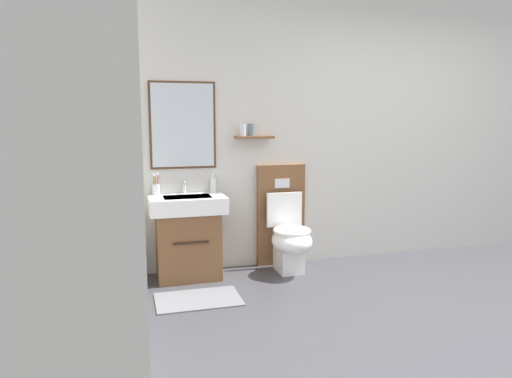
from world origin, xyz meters
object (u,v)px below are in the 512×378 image
Objects in this scene: vanity_sink_left at (188,234)px; toothbrush_cup at (156,188)px; toilet at (286,231)px; soap_dispenser at (213,185)px.

vanity_sink_left is 3.63× the size of toothbrush_cup.
vanity_sink_left is at bearing 179.18° from toilet.
soap_dispenser is (0.53, 0.01, 0.01)m from toothbrush_cup.
toilet reaches higher than toothbrush_cup.
toothbrush_cup is at bearing -178.95° from soap_dispenser.
vanity_sink_left is 0.53m from soap_dispenser.
toothbrush_cup is (-1.20, 0.16, 0.44)m from toilet.
toilet is 0.83m from soap_dispenser.
soap_dispenser is at bearing 165.76° from toilet.
soap_dispenser is at bearing 30.32° from vanity_sink_left.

